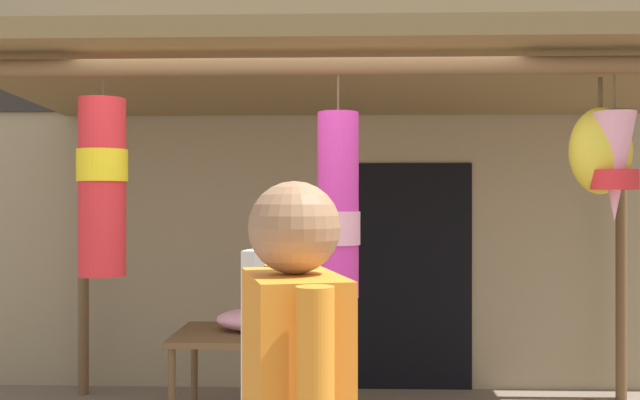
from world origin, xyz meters
TOP-DOWN VIEW (x-y plane):
  - shop_facade at (0.00, 2.42)m, footprint 12.15×0.29m
  - market_stall_canopy at (0.36, 0.86)m, footprint 5.07×2.54m
  - display_table at (-0.31, 0.91)m, footprint 1.16×0.79m
  - flower_heap_on_table at (-0.32, 0.94)m, footprint 0.58×0.41m
  - customer_foreground at (0.02, -1.21)m, footprint 0.27×0.59m

SIDE VIEW (x-z plane):
  - display_table at x=-0.31m, z-range 0.30..1.05m
  - flower_heap_on_table at x=-0.32m, z-range 0.76..0.92m
  - customer_foreground at x=0.02m, z-range 0.16..1.88m
  - shop_facade at x=0.00m, z-range 0.00..4.17m
  - market_stall_canopy at x=0.36m, z-range 1.05..3.70m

